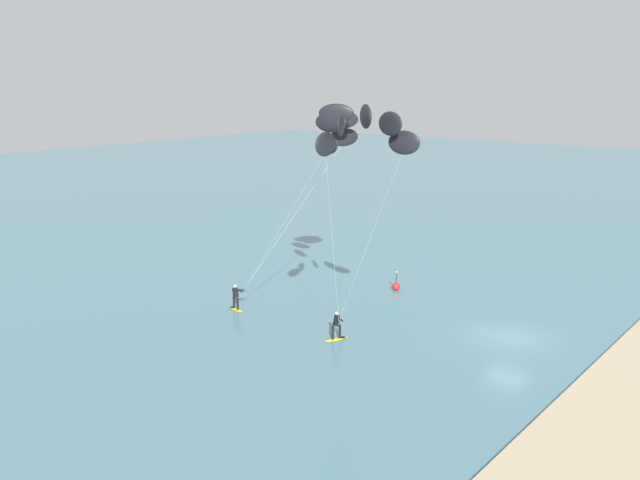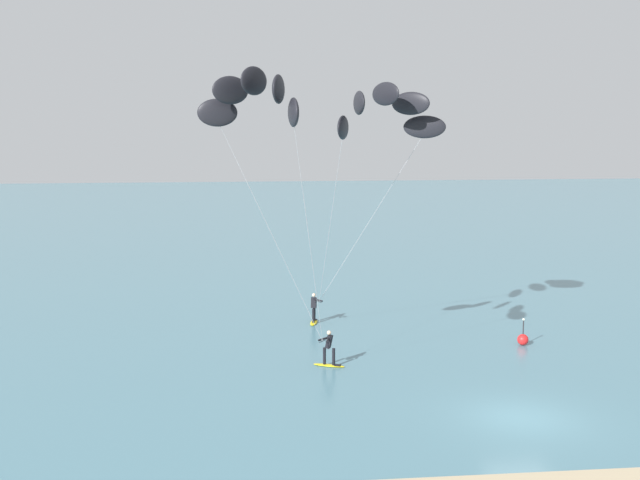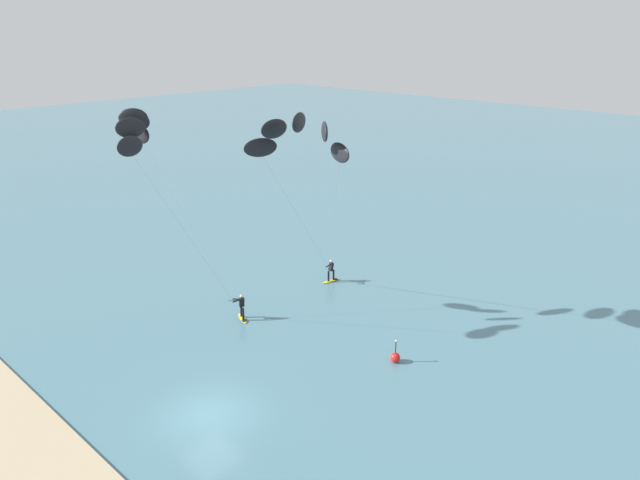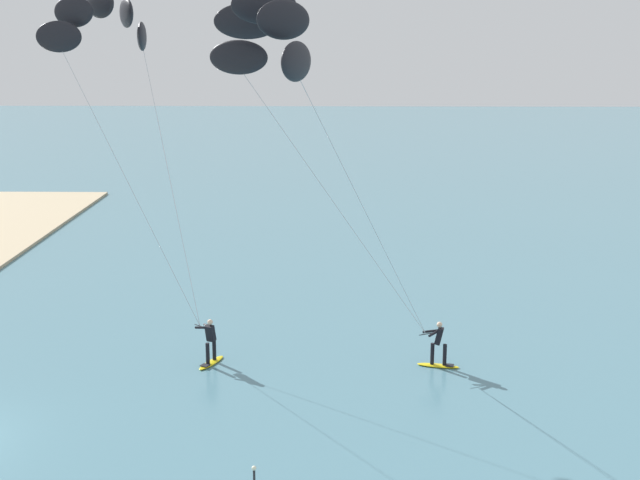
# 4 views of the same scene
# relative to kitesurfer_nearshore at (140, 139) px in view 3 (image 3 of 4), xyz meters

# --- Properties ---
(ground_plane) EXTENTS (240.00, 240.00, 0.00)m
(ground_plane) POSITION_rel_kitesurfer_nearshore_xyz_m (9.75, -3.40, -11.55)
(ground_plane) COLOR slate
(kitesurfer_nearshore) EXTENTS (6.41, 6.63, 13.23)m
(kitesurfer_nearshore) POSITION_rel_kitesurfer_nearshore_xyz_m (0.00, 0.00, 0.00)
(kitesurfer_nearshore) COLOR yellow
(kitesurfer_nearshore) RESTS_ON ground
(kitesurfer_mid_water) EXTENTS (6.31, 8.64, 12.94)m
(kitesurfer_mid_water) POSITION_rel_kitesurfer_nearshore_xyz_m (6.09, 6.55, -0.34)
(kitesurfer_mid_water) COLOR yellow
(kitesurfer_mid_water) RESTS_ON ground
(marker_buoy) EXTENTS (0.56, 0.56, 1.38)m
(marker_buoy) POSITION_rel_kitesurfer_nearshore_xyz_m (13.34, 6.52, -11.25)
(marker_buoy) COLOR red
(marker_buoy) RESTS_ON ground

